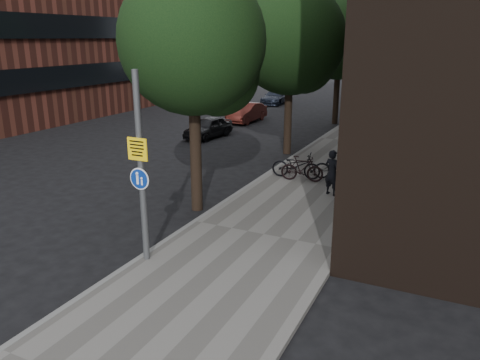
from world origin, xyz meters
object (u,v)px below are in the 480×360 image
Objects in this scene: pedestrian at (332,173)px; parked_bike_facade_near at (338,167)px; signpost at (141,169)px; parked_car_near at (208,127)px.

pedestrian is 0.86× the size of parked_bike_facade_near.
signpost is at bearing 146.23° from parked_bike_facade_near.
pedestrian is at bearing 170.13° from parked_bike_facade_near.
signpost is 2.48× the size of parked_bike_facade_near.
pedestrian is 11.39m from parked_car_near.
parked_bike_facade_near is 0.55× the size of parked_car_near.
signpost reaches higher than pedestrian.
signpost is 9.33m from parked_bike_facade_near.
parked_car_near is (-6.06, 13.94, -1.87)m from signpost.
signpost is at bearing -59.78° from parked_car_near.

